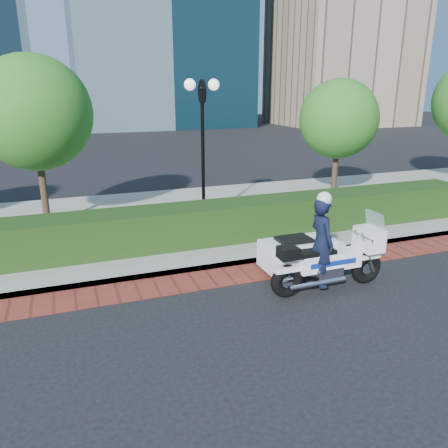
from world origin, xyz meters
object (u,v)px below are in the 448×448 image
object	(u,v)px
lamppost	(203,130)
tree_b	(34,113)
police_motorcycle	(315,252)
tree_c	(339,119)

from	to	relation	value
lamppost	tree_b	distance (m)	4.71
tree_b	police_motorcycle	bearing A→B (deg)	-47.33
tree_b	police_motorcycle	size ratio (longest dim) A/B	1.84
tree_b	lamppost	bearing A→B (deg)	-16.11
tree_c	police_motorcycle	distance (m)	7.83
lamppost	tree_c	distance (m)	5.65
lamppost	police_motorcycle	world-z (taller)	lamppost
tree_b	tree_c	size ratio (longest dim) A/B	1.14
tree_b	tree_c	distance (m)	10.01
lamppost	police_motorcycle	xyz separation A→B (m)	(1.02, -4.69, -2.22)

